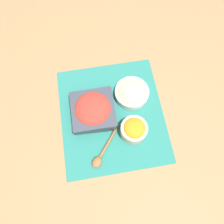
{
  "coord_description": "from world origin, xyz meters",
  "views": [
    {
      "loc": [
        -0.32,
        0.05,
        0.91
      ],
      "look_at": [
        0.0,
        0.0,
        0.03
      ],
      "focal_mm": 35.0,
      "sensor_mm": 36.0,
      "label": 1
    }
  ],
  "objects": [
    {
      "name": "placemat",
      "position": [
        0.0,
        0.0,
        0.0
      ],
      "size": [
        0.51,
        0.45,
        0.0
      ],
      "color": "#236B60",
      "rests_on": "ground_plane"
    },
    {
      "name": "wooden_spoon",
      "position": [
        -0.17,
        0.08,
        0.01
      ],
      "size": [
        0.16,
        0.14,
        0.02
      ],
      "color": "brown",
      "rests_on": "placemat"
    },
    {
      "name": "tomato_bowl",
      "position": [
        0.02,
        0.08,
        0.04
      ],
      "size": [
        0.19,
        0.19,
        0.08
      ],
      "color": "#333842",
      "rests_on": "placemat"
    },
    {
      "name": "cucumber_bowl",
      "position": [
        0.08,
        -0.1,
        0.03
      ],
      "size": [
        0.15,
        0.15,
        0.06
      ],
      "color": "silver",
      "rests_on": "placemat"
    },
    {
      "name": "carrot_bowl",
      "position": [
        -0.1,
        -0.08,
        0.05
      ],
      "size": [
        0.11,
        0.11,
        0.08
      ],
      "color": "beige",
      "rests_on": "placemat"
    },
    {
      "name": "ground_plane",
      "position": [
        0.0,
        0.0,
        0.0
      ],
      "size": [
        3.0,
        3.0,
        0.0
      ],
      "primitive_type": "plane",
      "color": "olive"
    }
  ]
}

